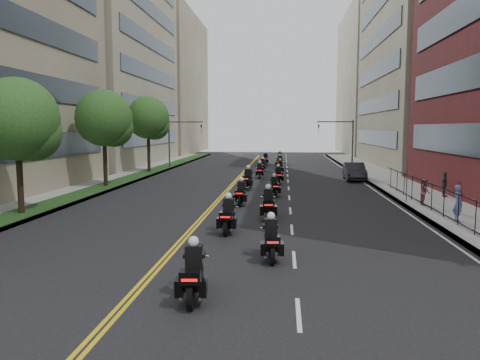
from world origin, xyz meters
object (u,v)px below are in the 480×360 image
(motorcycle_7, at_px, (278,176))
(motorcycle_10, at_px, (263,166))
(motorcycle_5, at_px, (274,187))
(motorcycle_12, at_px, (265,160))
(motorcycle_4, at_px, (241,194))
(motorcycle_9, at_px, (280,168))
(motorcycle_1, at_px, (271,241))
(motorcycle_8, at_px, (260,171))
(motorcycle_6, at_px, (248,180))
(pedestrian_a, at_px, (458,203))
(motorcycle_13, at_px, (280,158))
(motorcycle_3, at_px, (268,205))
(pedestrian_c, at_px, (444,184))
(motorcycle_2, at_px, (228,217))
(motorcycle_11, at_px, (280,162))
(parked_sedan, at_px, (354,172))
(pedestrian_b, at_px, (425,192))
(motorcycle_0, at_px, (193,275))

(motorcycle_7, distance_m, motorcycle_10, 11.71)
(motorcycle_5, distance_m, motorcycle_12, 26.98)
(motorcycle_4, distance_m, motorcycle_9, 19.48)
(motorcycle_9, xyz_separation_m, motorcycle_12, (-1.93, 11.58, 0.03))
(motorcycle_7, bearing_deg, motorcycle_9, 84.73)
(motorcycle_1, height_order, motorcycle_4, motorcycle_4)
(motorcycle_1, xyz_separation_m, motorcycle_8, (-1.81, 27.33, -0.03))
(motorcycle_6, height_order, pedestrian_a, pedestrian_a)
(motorcycle_4, xyz_separation_m, motorcycle_13, (2.07, 34.82, -0.02))
(motorcycle_3, xyz_separation_m, motorcycle_9, (0.42, 23.64, -0.07))
(pedestrian_a, height_order, pedestrian_c, pedestrian_a)
(motorcycle_1, xyz_separation_m, motorcycle_6, (-2.31, 19.09, 0.06))
(motorcycle_7, distance_m, motorcycle_8, 4.76)
(motorcycle_1, relative_size, motorcycle_2, 0.95)
(motorcycle_11, relative_size, pedestrian_c, 1.40)
(parked_sedan, distance_m, pedestrian_a, 19.43)
(pedestrian_a, bearing_deg, motorcycle_13, 12.82)
(motorcycle_2, height_order, pedestrian_b, motorcycle_2)
(pedestrian_c, bearing_deg, motorcycle_3, 146.55)
(motorcycle_3, bearing_deg, pedestrian_a, -5.68)
(motorcycle_3, distance_m, motorcycle_10, 27.11)
(motorcycle_6, distance_m, parked_sedan, 11.63)
(motorcycle_11, xyz_separation_m, pedestrian_b, (8.88, -26.58, 0.26))
(motorcycle_13, relative_size, parked_sedan, 0.47)
(motorcycle_11, bearing_deg, motorcycle_7, -82.09)
(motorcycle_0, xyz_separation_m, motorcycle_10, (0.18, 38.70, -0.08))
(motorcycle_7, height_order, pedestrian_b, pedestrian_b)
(motorcycle_4, height_order, parked_sedan, motorcycle_4)
(motorcycle_10, height_order, pedestrian_a, pedestrian_a)
(motorcycle_12, xyz_separation_m, parked_sedan, (8.67, -16.35, 0.11))
(motorcycle_0, bearing_deg, motorcycle_8, 84.55)
(motorcycle_5, relative_size, motorcycle_8, 0.97)
(motorcycle_11, bearing_deg, motorcycle_10, -106.26)
(parked_sedan, height_order, pedestrian_c, pedestrian_c)
(motorcycle_9, xyz_separation_m, pedestrian_c, (11.06, -15.48, 0.31))
(motorcycle_2, distance_m, motorcycle_9, 27.00)
(motorcycle_1, relative_size, motorcycle_5, 1.08)
(motorcycle_11, height_order, pedestrian_a, pedestrian_a)
(pedestrian_a, relative_size, pedestrian_c, 1.10)
(motorcycle_7, distance_m, motorcycle_11, 15.61)
(motorcycle_11, bearing_deg, motorcycle_8, -91.22)
(motorcycle_0, xyz_separation_m, motorcycle_1, (2.02, 4.20, -0.02))
(parked_sedan, relative_size, pedestrian_b, 3.09)
(motorcycle_12, bearing_deg, motorcycle_1, -84.67)
(motorcycle_0, xyz_separation_m, motorcycle_5, (1.83, 19.92, -0.07))
(motorcycle_4, height_order, motorcycle_11, motorcycle_4)
(motorcycle_13, bearing_deg, motorcycle_1, -89.83)
(motorcycle_4, bearing_deg, motorcycle_13, 88.33)
(pedestrian_b, bearing_deg, motorcycle_6, 63.11)
(motorcycle_10, distance_m, parked_sedan, 11.92)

